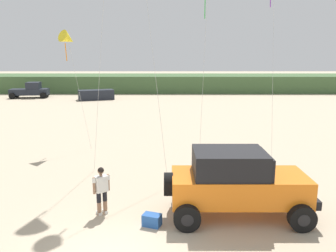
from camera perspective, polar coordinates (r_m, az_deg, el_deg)
dune_ridge at (r=52.51m, az=-8.36°, el=7.23°), size 90.00×9.31×2.40m
jeep at (r=11.47m, az=11.28°, el=-9.20°), size 4.85×2.39×2.26m
person_watching at (r=11.65m, az=-11.45°, el=-10.27°), size 0.53×0.46×1.67m
cooler_box at (r=11.04m, az=-3.00°, el=-15.60°), size 0.65×0.53×0.38m
distant_pickup at (r=46.63m, az=-22.49°, el=5.57°), size 4.82×2.96×1.98m
distant_sedan at (r=42.26m, az=-12.34°, el=5.18°), size 4.53×2.98×1.20m
kite_green_box at (r=20.44m, az=-16.86°, el=13.91°), size 1.93×1.60×6.76m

